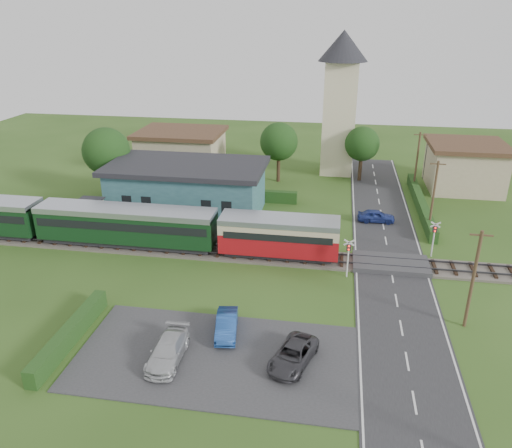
% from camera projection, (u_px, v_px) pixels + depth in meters
% --- Properties ---
extents(ground, '(120.00, 120.00, 0.00)m').
position_uv_depth(ground, '(268.00, 268.00, 41.11)').
color(ground, '#2D4C19').
extents(railway_track, '(76.00, 3.20, 0.49)m').
position_uv_depth(railway_track, '(271.00, 256.00, 42.89)').
color(railway_track, '#4C443D').
rests_on(railway_track, ground).
extents(road, '(6.00, 70.00, 0.05)m').
position_uv_depth(road, '(392.00, 278.00, 39.60)').
color(road, '#28282B').
rests_on(road, ground).
extents(car_park, '(17.00, 9.00, 0.08)m').
position_uv_depth(car_park, '(216.00, 357.00, 30.43)').
color(car_park, '#333335').
rests_on(car_park, ground).
extents(crossing_deck, '(6.20, 3.40, 0.45)m').
position_uv_depth(crossing_deck, '(391.00, 264.00, 41.33)').
color(crossing_deck, '#333335').
rests_on(crossing_deck, ground).
extents(platform, '(30.00, 3.00, 0.45)m').
position_uv_depth(platform, '(171.00, 232.00, 47.25)').
color(platform, gray).
rests_on(platform, ground).
extents(equipment_hut, '(2.30, 2.30, 2.55)m').
position_uv_depth(equipment_hut, '(90.00, 212.00, 47.86)').
color(equipment_hut, beige).
rests_on(equipment_hut, platform).
extents(station_building, '(16.00, 9.00, 5.30)m').
position_uv_depth(station_building, '(188.00, 188.00, 51.55)').
color(station_building, '#2E5861').
rests_on(station_building, ground).
extents(train, '(43.20, 2.90, 3.40)m').
position_uv_depth(train, '(93.00, 222.00, 44.51)').
color(train, '#232328').
rests_on(train, ground).
extents(church_tower, '(6.00, 6.00, 17.60)m').
position_uv_depth(church_tower, '(341.00, 93.00, 61.79)').
color(church_tower, beige).
rests_on(church_tower, ground).
extents(house_west, '(10.80, 8.80, 5.50)m').
position_uv_depth(house_west, '(181.00, 151.00, 64.98)').
color(house_west, tan).
rests_on(house_west, ground).
extents(house_east, '(8.80, 8.80, 5.50)m').
position_uv_depth(house_east, '(465.00, 166.00, 58.80)').
color(house_east, tan).
rests_on(house_east, ground).
extents(hedge_carpark, '(0.80, 9.00, 1.20)m').
position_uv_depth(hedge_carpark, '(70.00, 334.00, 31.64)').
color(hedge_carpark, '#193814').
rests_on(hedge_carpark, ground).
extents(hedge_roadside, '(0.80, 18.00, 1.20)m').
position_uv_depth(hedge_roadside, '(421.00, 204.00, 53.27)').
color(hedge_roadside, '#193814').
rests_on(hedge_roadside, ground).
extents(hedge_station, '(22.00, 0.80, 1.30)m').
position_uv_depth(hedge_station, '(200.00, 193.00, 56.44)').
color(hedge_station, '#193814').
rests_on(hedge_station, ground).
extents(tree_a, '(5.20, 5.20, 8.00)m').
position_uv_depth(tree_a, '(106.00, 151.00, 54.74)').
color(tree_a, '#332316').
rests_on(tree_a, ground).
extents(tree_b, '(4.60, 4.60, 7.34)m').
position_uv_depth(tree_b, '(279.00, 142.00, 60.34)').
color(tree_b, '#332316').
rests_on(tree_b, ground).
extents(tree_c, '(4.20, 4.20, 6.78)m').
position_uv_depth(tree_c, '(362.00, 144.00, 60.79)').
color(tree_c, '#332316').
rests_on(tree_c, ground).
extents(utility_pole_b, '(1.40, 0.22, 7.00)m').
position_uv_depth(utility_pole_b, '(473.00, 279.00, 32.11)').
color(utility_pole_b, '#473321').
rests_on(utility_pole_b, ground).
extents(utility_pole_c, '(1.40, 0.22, 7.00)m').
position_uv_depth(utility_pole_c, '(433.00, 196.00, 46.64)').
color(utility_pole_c, '#473321').
rests_on(utility_pole_c, ground).
extents(utility_pole_d, '(1.40, 0.22, 7.00)m').
position_uv_depth(utility_pole_d, '(417.00, 161.00, 57.53)').
color(utility_pole_d, '#473321').
rests_on(utility_pole_d, ground).
extents(crossing_signal_near, '(0.84, 0.28, 3.28)m').
position_uv_depth(crossing_signal_near, '(348.00, 253.00, 38.94)').
color(crossing_signal_near, silver).
rests_on(crossing_signal_near, ground).
extents(crossing_signal_far, '(0.84, 0.28, 3.28)m').
position_uv_depth(crossing_signal_far, '(434.00, 234.00, 42.22)').
color(crossing_signal_far, silver).
rests_on(crossing_signal_far, ground).
extents(streetlamp_west, '(0.30, 0.30, 5.15)m').
position_uv_depth(streetlamp_west, '(115.00, 157.00, 61.40)').
color(streetlamp_west, '#3F3F47').
rests_on(streetlamp_west, ground).
extents(streetlamp_east, '(0.30, 0.30, 5.15)m').
position_uv_depth(streetlamp_east, '(426.00, 155.00, 62.03)').
color(streetlamp_east, '#3F3F47').
rests_on(streetlamp_east, ground).
extents(car_on_road, '(3.68, 1.55, 1.24)m').
position_uv_depth(car_on_road, '(376.00, 216.00, 49.88)').
color(car_on_road, navy).
rests_on(car_on_road, road).
extents(car_park_blue, '(1.88, 3.95, 1.25)m').
position_uv_depth(car_park_blue, '(227.00, 325.00, 32.42)').
color(car_park_blue, navy).
rests_on(car_park_blue, car_park).
extents(car_park_silver, '(1.89, 4.52, 1.31)m').
position_uv_depth(car_park_silver, '(168.00, 351.00, 29.89)').
color(car_park_silver, '#BABBBF').
rests_on(car_park_silver, car_park).
extents(car_park_dark, '(3.15, 4.67, 1.19)m').
position_uv_depth(car_park_dark, '(293.00, 355.00, 29.61)').
color(car_park_dark, '#37363B').
rests_on(car_park_dark, car_park).
extents(pedestrian_near, '(0.61, 0.48, 1.49)m').
position_uv_depth(pedestrian_near, '(245.00, 229.00, 45.65)').
color(pedestrian_near, gray).
rests_on(pedestrian_near, platform).
extents(pedestrian_far, '(0.77, 0.97, 1.93)m').
position_uv_depth(pedestrian_far, '(111.00, 216.00, 47.78)').
color(pedestrian_far, gray).
rests_on(pedestrian_far, platform).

